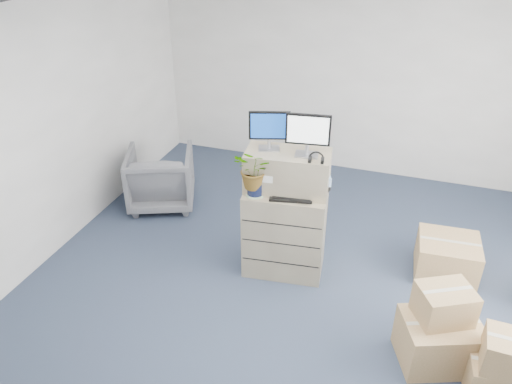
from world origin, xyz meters
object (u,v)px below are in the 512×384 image
at_px(monitor_left, 269,128).
at_px(monitor_right, 308,133).
at_px(water_bottle, 299,179).
at_px(office_chair, 161,175).
at_px(filing_cabinet_lower, 285,231).
at_px(potted_plant, 255,174).
at_px(keyboard, 291,198).

distance_m(monitor_left, monitor_right, 0.40).
distance_m(monitor_right, water_bottle, 0.55).
bearing_deg(monitor_right, monitor_left, 169.69).
bearing_deg(office_chair, monitor_left, 133.49).
xyz_separation_m(filing_cabinet_lower, monitor_right, (0.19, 0.04, 1.17)).
bearing_deg(potted_plant, water_bottle, 31.71).
distance_m(filing_cabinet_lower, water_bottle, 0.64).
bearing_deg(filing_cabinet_lower, office_chair, 150.53).
xyz_separation_m(monitor_left, water_bottle, (0.32, 0.02, -0.53)).
xyz_separation_m(filing_cabinet_lower, monitor_left, (-0.21, 0.05, 1.16)).
relative_size(monitor_right, water_bottle, 1.69).
xyz_separation_m(monitor_left, potted_plant, (-0.07, -0.22, -0.41)).
xyz_separation_m(water_bottle, potted_plant, (-0.39, -0.24, 0.11)).
height_order(monitor_left, potted_plant, monitor_left).
relative_size(monitor_left, keyboard, 0.94).
distance_m(filing_cabinet_lower, monitor_right, 1.19).
bearing_deg(filing_cabinet_lower, water_bottle, 29.13).
relative_size(filing_cabinet_lower, office_chair, 1.15).
height_order(monitor_left, office_chair, monitor_left).
xyz_separation_m(monitor_right, keyboard, (-0.10, -0.16, -0.66)).
relative_size(monitor_right, office_chair, 0.50).
xyz_separation_m(monitor_right, office_chair, (-2.15, 0.79, -1.24)).
height_order(monitor_left, keyboard, monitor_left).
relative_size(water_bottle, potted_plant, 0.50).
bearing_deg(water_bottle, potted_plant, -148.29).
bearing_deg(monitor_right, water_bottle, 143.91).
relative_size(monitor_right, keyboard, 1.01).
bearing_deg(monitor_right, filing_cabinet_lower, -176.34).
bearing_deg(potted_plant, keyboard, 6.75).
height_order(water_bottle, potted_plant, potted_plant).
bearing_deg(monitor_left, filing_cabinet_lower, -32.24).
distance_m(keyboard, water_bottle, 0.23).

